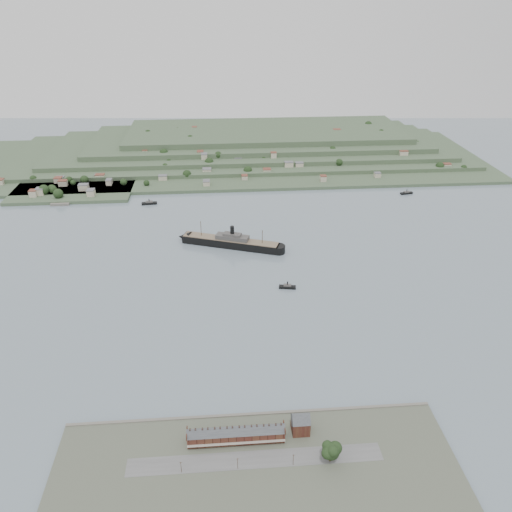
{
  "coord_description": "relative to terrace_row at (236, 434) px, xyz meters",
  "views": [
    {
      "loc": [
        -14.62,
        -368.93,
        229.49
      ],
      "look_at": [
        17.07,
        30.0,
        14.35
      ],
      "focal_mm": 35.0,
      "sensor_mm": 36.0,
      "label": 1
    }
  ],
  "objects": [
    {
      "name": "near_shore",
      "position": [
        10.0,
        -18.73,
        -5.83
      ],
      "size": [
        220.0,
        80.0,
        2.6
      ],
      "color": "#4C5142",
      "rests_on": "ground"
    },
    {
      "name": "far_peninsula",
      "position": [
        37.91,
        561.12,
        5.04
      ],
      "size": [
        760.0,
        309.0,
        30.0
      ],
      "color": "#384E34",
      "rests_on": "ground"
    },
    {
      "name": "ferry_east",
      "position": [
        232.36,
        375.19,
        -5.39
      ],
      "size": [
        16.63,
        7.46,
        6.03
      ],
      "color": "black",
      "rests_on": "ground"
    },
    {
      "name": "ground",
      "position": [
        10.0,
        168.02,
        -6.84
      ],
      "size": [
        1400.0,
        1400.0,
        0.0
      ],
      "primitive_type": "plane",
      "color": "slate",
      "rests_on": "ground"
    },
    {
      "name": "tugboat",
      "position": [
        51.65,
        163.54,
        -5.24
      ],
      "size": [
        15.05,
        6.34,
        6.57
      ],
      "color": "black",
      "rests_on": "ground"
    },
    {
      "name": "fig_tree",
      "position": [
        50.73,
        -18.23,
        3.22
      ],
      "size": [
        11.83,
        10.25,
        13.2
      ],
      "color": "#473320",
      "rests_on": "ground"
    },
    {
      "name": "terrace_row",
      "position": [
        0.0,
        0.0,
        0.0
      ],
      "size": [
        55.6,
        9.8,
        11.07
      ],
      "color": "#472019",
      "rests_on": "ground"
    },
    {
      "name": "gabled_building",
      "position": [
        37.5,
        4.02,
        1.34
      ],
      "size": [
        10.4,
        10.18,
        14.09
      ],
      "color": "#472019",
      "rests_on": "ground"
    },
    {
      "name": "ferry_west",
      "position": [
        -88.55,
        366.38,
        -5.2
      ],
      "size": [
        18.54,
        6.52,
        6.82
      ],
      "color": "black",
      "rests_on": "ground"
    },
    {
      "name": "steamship",
      "position": [
        2.65,
        247.93,
        -1.85
      ],
      "size": [
        108.44,
        49.24,
        27.05
      ],
      "color": "black",
      "rests_on": "ground"
    }
  ]
}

